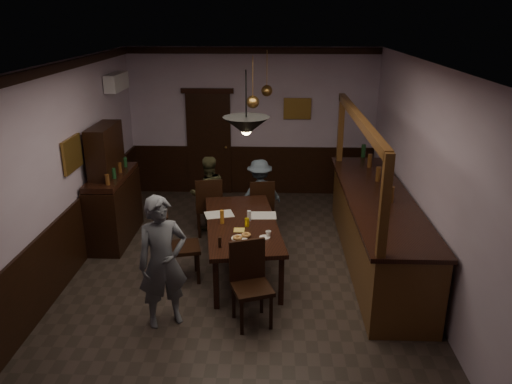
{
  "coord_description": "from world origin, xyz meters",
  "views": [
    {
      "loc": [
        0.43,
        -6.02,
        3.62
      ],
      "look_at": [
        0.18,
        0.81,
        1.15
      ],
      "focal_mm": 35.0,
      "sensor_mm": 36.0,
      "label": 1
    }
  ],
  "objects_px": {
    "pendant_iron": "(246,126)",
    "pendant_brass_mid": "(253,102)",
    "dining_table": "(242,227)",
    "person_seated_left": "(208,193)",
    "coffee_cup": "(268,234)",
    "person_standing": "(163,262)",
    "pendant_brass_far": "(267,91)",
    "person_seated_right": "(260,194)",
    "bar_counter": "(376,227)",
    "chair_far_right": "(261,204)",
    "chair_near": "(250,279)",
    "chair_side": "(177,242)",
    "soda_can": "(247,222)",
    "sideboard": "(112,195)",
    "chair_far_left": "(209,204)"
  },
  "relations": [
    {
      "from": "pendant_iron",
      "to": "pendant_brass_mid",
      "type": "height_order",
      "value": "same"
    },
    {
      "from": "dining_table",
      "to": "person_seated_left",
      "type": "xyz_separation_m",
      "value": [
        -0.68,
        1.47,
        -0.03
      ]
    },
    {
      "from": "coffee_cup",
      "to": "pendant_iron",
      "type": "xyz_separation_m",
      "value": [
        -0.27,
        -0.31,
        1.54
      ]
    },
    {
      "from": "person_standing",
      "to": "pendant_brass_far",
      "type": "relative_size",
      "value": 2.04
    },
    {
      "from": "person_seated_right",
      "to": "bar_counter",
      "type": "xyz_separation_m",
      "value": [
        1.79,
        -1.3,
        -0.04
      ]
    },
    {
      "from": "dining_table",
      "to": "coffee_cup",
      "type": "distance_m",
      "value": 0.63
    },
    {
      "from": "chair_far_right",
      "to": "coffee_cup",
      "type": "xyz_separation_m",
      "value": [
        0.14,
        -1.8,
        0.27
      ]
    },
    {
      "from": "chair_near",
      "to": "bar_counter",
      "type": "bearing_deg",
      "value": 21.82
    },
    {
      "from": "chair_side",
      "to": "pendant_brass_mid",
      "type": "height_order",
      "value": "pendant_brass_mid"
    },
    {
      "from": "dining_table",
      "to": "chair_near",
      "type": "height_order",
      "value": "chair_near"
    },
    {
      "from": "pendant_brass_mid",
      "to": "soda_can",
      "type": "bearing_deg",
      "value": -91.44
    },
    {
      "from": "coffee_cup",
      "to": "pendant_brass_mid",
      "type": "height_order",
      "value": "pendant_brass_mid"
    },
    {
      "from": "dining_table",
      "to": "pendant_brass_far",
      "type": "distance_m",
      "value": 2.87
    },
    {
      "from": "coffee_cup",
      "to": "person_seated_right",
      "type": "bearing_deg",
      "value": 86.32
    },
    {
      "from": "soda_can",
      "to": "chair_side",
      "type": "bearing_deg",
      "value": -167.56
    },
    {
      "from": "chair_far_right",
      "to": "sideboard",
      "type": "xyz_separation_m",
      "value": [
        -2.45,
        -0.35,
        0.25
      ]
    },
    {
      "from": "chair_near",
      "to": "sideboard",
      "type": "distance_m",
      "value": 3.3
    },
    {
      "from": "chair_far_left",
      "to": "person_seated_right",
      "type": "xyz_separation_m",
      "value": [
        0.84,
        0.42,
        0.05
      ]
    },
    {
      "from": "chair_far_right",
      "to": "soda_can",
      "type": "xyz_separation_m",
      "value": [
        -0.17,
        -1.45,
        0.28
      ]
    },
    {
      "from": "person_seated_left",
      "to": "soda_can",
      "type": "relative_size",
      "value": 11.0
    },
    {
      "from": "coffee_cup",
      "to": "pendant_iron",
      "type": "bearing_deg",
      "value": -139.73
    },
    {
      "from": "chair_far_left",
      "to": "chair_side",
      "type": "xyz_separation_m",
      "value": [
        -0.26,
        -1.53,
        0.02
      ]
    },
    {
      "from": "sideboard",
      "to": "chair_side",
      "type": "bearing_deg",
      "value": -45.35
    },
    {
      "from": "chair_far_left",
      "to": "pendant_iron",
      "type": "distance_m",
      "value": 2.76
    },
    {
      "from": "coffee_cup",
      "to": "pendant_brass_far",
      "type": "relative_size",
      "value": 0.1
    },
    {
      "from": "dining_table",
      "to": "pendant_brass_mid",
      "type": "xyz_separation_m",
      "value": [
        0.12,
        1.16,
        1.61
      ]
    },
    {
      "from": "sideboard",
      "to": "chair_far_left",
      "type": "bearing_deg",
      "value": 7.77
    },
    {
      "from": "bar_counter",
      "to": "pendant_brass_mid",
      "type": "bearing_deg",
      "value": 155.65
    },
    {
      "from": "chair_far_right",
      "to": "coffee_cup",
      "type": "height_order",
      "value": "chair_far_right"
    },
    {
      "from": "chair_far_right",
      "to": "chair_side",
      "type": "relative_size",
      "value": 0.91
    },
    {
      "from": "chair_far_right",
      "to": "person_standing",
      "type": "height_order",
      "value": "person_standing"
    },
    {
      "from": "chair_far_right",
      "to": "chair_near",
      "type": "distance_m",
      "value": 2.63
    },
    {
      "from": "coffee_cup",
      "to": "soda_can",
      "type": "bearing_deg",
      "value": 122.9
    },
    {
      "from": "pendant_iron",
      "to": "person_standing",
      "type": "bearing_deg",
      "value": -148.19
    },
    {
      "from": "pendant_brass_far",
      "to": "pendant_brass_mid",
      "type": "bearing_deg",
      "value": -99.53
    },
    {
      "from": "chair_far_right",
      "to": "person_seated_left",
      "type": "xyz_separation_m",
      "value": [
        -0.93,
        0.14,
        0.13
      ]
    },
    {
      "from": "person_seated_right",
      "to": "soda_can",
      "type": "distance_m",
      "value": 1.75
    },
    {
      "from": "dining_table",
      "to": "soda_can",
      "type": "relative_size",
      "value": 19.37
    },
    {
      "from": "person_standing",
      "to": "bar_counter",
      "type": "relative_size",
      "value": 0.41
    },
    {
      "from": "coffee_cup",
      "to": "chair_far_right",
      "type": "bearing_deg",
      "value": 85.78
    },
    {
      "from": "chair_near",
      "to": "coffee_cup",
      "type": "xyz_separation_m",
      "value": [
        0.21,
        0.82,
        0.23
      ]
    },
    {
      "from": "pendant_brass_mid",
      "to": "pendant_brass_far",
      "type": "height_order",
      "value": "same"
    },
    {
      "from": "pendant_iron",
      "to": "pendant_brass_far",
      "type": "height_order",
      "value": "same"
    },
    {
      "from": "sideboard",
      "to": "bar_counter",
      "type": "height_order",
      "value": "bar_counter"
    },
    {
      "from": "chair_near",
      "to": "bar_counter",
      "type": "distance_m",
      "value": 2.43
    },
    {
      "from": "coffee_cup",
      "to": "pendant_brass_mid",
      "type": "xyz_separation_m",
      "value": [
        -0.28,
        1.64,
        1.5
      ]
    },
    {
      "from": "chair_side",
      "to": "soda_can",
      "type": "xyz_separation_m",
      "value": [
        0.98,
        0.22,
        0.23
      ]
    },
    {
      "from": "sideboard",
      "to": "bar_counter",
      "type": "distance_m",
      "value": 4.26
    },
    {
      "from": "coffee_cup",
      "to": "pendant_iron",
      "type": "height_order",
      "value": "pendant_iron"
    },
    {
      "from": "dining_table",
      "to": "bar_counter",
      "type": "relative_size",
      "value": 0.57
    }
  ]
}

